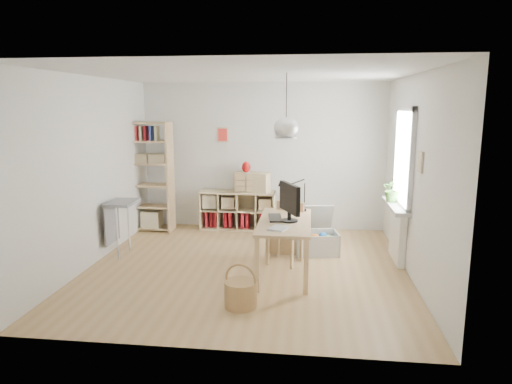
# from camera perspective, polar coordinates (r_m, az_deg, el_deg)

# --- Properties ---
(ground) EXTENTS (4.50, 4.50, 0.00)m
(ground) POSITION_cam_1_polar(r_m,az_deg,el_deg) (6.63, -1.18, -9.43)
(ground) COLOR #A78553
(ground) RESTS_ON ground
(room_shell) EXTENTS (4.50, 4.50, 4.50)m
(room_shell) POSITION_cam_1_polar(r_m,az_deg,el_deg) (6.02, 3.79, 8.02)
(room_shell) COLOR white
(room_shell) RESTS_ON ground
(window_unit) EXTENTS (0.07, 1.16, 1.46)m
(window_unit) POSITION_cam_1_polar(r_m,az_deg,el_deg) (6.93, 18.08, 4.14)
(window_unit) COLOR white
(window_unit) RESTS_ON ground
(radiator) EXTENTS (0.10, 0.80, 0.80)m
(radiator) POSITION_cam_1_polar(r_m,az_deg,el_deg) (7.14, 17.26, -5.05)
(radiator) COLOR white
(radiator) RESTS_ON ground
(windowsill) EXTENTS (0.22, 1.20, 0.06)m
(windowsill) POSITION_cam_1_polar(r_m,az_deg,el_deg) (7.03, 17.06, -1.67)
(windowsill) COLOR silver
(windowsill) RESTS_ON radiator
(desk) EXTENTS (0.70, 1.50, 0.75)m
(desk) POSITION_cam_1_polar(r_m,az_deg,el_deg) (6.23, 3.63, -4.42)
(desk) COLOR tan
(desk) RESTS_ON ground
(cube_shelf) EXTENTS (1.40, 0.38, 0.72)m
(cube_shelf) POSITION_cam_1_polar(r_m,az_deg,el_deg) (8.58, -2.40, -2.64)
(cube_shelf) COLOR #CBB886
(cube_shelf) RESTS_ON ground
(tall_bookshelf) EXTENTS (0.80, 0.38, 2.00)m
(tall_bookshelf) POSITION_cam_1_polar(r_m,az_deg,el_deg) (8.55, -13.15, 2.43)
(tall_bookshelf) COLOR tan
(tall_bookshelf) RESTS_ON ground
(side_table) EXTENTS (0.40, 0.55, 0.85)m
(side_table) POSITION_cam_1_polar(r_m,az_deg,el_deg) (7.31, -16.86, -2.50)
(side_table) COLOR gray
(side_table) RESTS_ON ground
(chair) EXTENTS (0.55, 0.55, 0.89)m
(chair) POSITION_cam_1_polar(r_m,az_deg,el_deg) (6.73, 3.83, -4.61)
(chair) COLOR gray
(chair) RESTS_ON ground
(wicker_basket) EXTENTS (0.38, 0.38, 0.52)m
(wicker_basket) POSITION_cam_1_polar(r_m,az_deg,el_deg) (5.37, -1.93, -12.49)
(wicker_basket) COLOR tan
(wicker_basket) RESTS_ON ground
(storage_chest) EXTENTS (0.77, 0.85, 0.71)m
(storage_chest) POSITION_cam_1_polar(r_m,az_deg,el_deg) (7.28, 7.51, -5.74)
(storage_chest) COLOR silver
(storage_chest) RESTS_ON ground
(monitor) EXTENTS (0.30, 0.56, 0.52)m
(monitor) POSITION_cam_1_polar(r_m,az_deg,el_deg) (6.10, 4.21, -1.04)
(monitor) COLOR black
(monitor) RESTS_ON desk
(keyboard) EXTENTS (0.23, 0.47, 0.02)m
(keyboard) POSITION_cam_1_polar(r_m,az_deg,el_deg) (6.30, 2.41, -3.24)
(keyboard) COLOR black
(keyboard) RESTS_ON desk
(task_lamp) EXTENTS (0.42, 0.15, 0.44)m
(task_lamp) POSITION_cam_1_polar(r_m,az_deg,el_deg) (6.66, 4.34, 0.07)
(task_lamp) COLOR black
(task_lamp) RESTS_ON desk
(yarn_ball) EXTENTS (0.13, 0.13, 0.13)m
(yarn_ball) POSITION_cam_1_polar(r_m,az_deg,el_deg) (6.62, 4.85, -2.12)
(yarn_ball) COLOR #4F0A11
(yarn_ball) RESTS_ON desk
(paper_tray) EXTENTS (0.29, 0.32, 0.03)m
(paper_tray) POSITION_cam_1_polar(r_m,az_deg,el_deg) (5.77, 2.87, -4.56)
(paper_tray) COLOR silver
(paper_tray) RESTS_ON desk
(drawer_chest) EXTENTS (0.68, 0.42, 0.36)m
(drawer_chest) POSITION_cam_1_polar(r_m,az_deg,el_deg) (8.38, -0.48, 1.24)
(drawer_chest) COLOR #CBB886
(drawer_chest) RESTS_ON cube_shelf
(red_vase) EXTENTS (0.16, 0.16, 0.20)m
(red_vase) POSITION_cam_1_polar(r_m,az_deg,el_deg) (8.35, -1.24, 3.14)
(red_vase) COLOR #AD100E
(red_vase) RESTS_ON drawer_chest
(potted_plant) EXTENTS (0.35, 0.30, 0.37)m
(potted_plant) POSITION_cam_1_polar(r_m,az_deg,el_deg) (7.14, 16.77, 0.31)
(potted_plant) COLOR #396827
(potted_plant) RESTS_ON windowsill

